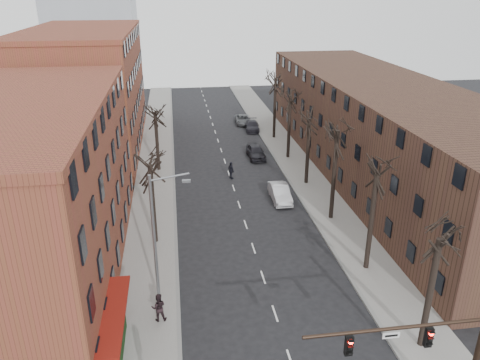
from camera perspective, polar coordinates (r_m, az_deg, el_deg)
name	(u,v)px	position (r m, az deg, el deg)	size (l,w,h in m)	color
sidewalk_left	(156,167)	(53.82, -10.25, 1.58)	(4.00, 90.00, 0.15)	gray
sidewalk_right	(293,160)	(55.45, 6.49, 2.43)	(4.00, 90.00, 0.15)	gray
building_left_near	(22,196)	(34.60, -25.04, -1.77)	(12.00, 26.00, 12.00)	brown
building_left_far	(88,92)	(61.42, -18.09, 10.18)	(12.00, 28.00, 14.00)	brown
building_right	(380,129)	(52.12, 16.70, 6.00)	(12.00, 50.00, 10.00)	#452C20
awning_left	(119,352)	(28.81, -14.55, -19.60)	(1.20, 7.00, 0.15)	maroon
hedge	(114,356)	(27.65, -15.11, -19.97)	(0.80, 6.00, 1.00)	#173312
tree_right_a	(420,346)	(30.13, 21.09, -18.36)	(5.20, 5.20, 10.00)	black
tree_right_b	(366,269)	(35.79, 15.07, -10.39)	(5.20, 5.20, 10.80)	black
tree_right_c	(330,219)	(42.22, 10.97, -4.65)	(5.20, 5.20, 11.60)	black
tree_right_d	(306,184)	(49.11, 8.04, -0.46)	(5.20, 5.20, 10.00)	black
tree_right_e	(288,158)	(56.29, 5.85, 2.69)	(5.20, 5.20, 10.80)	black
tree_right_f	(274,138)	(63.67, 4.15, 5.11)	(5.20, 5.20, 11.60)	black
tree_left_a	(156,242)	(38.41, -10.21, -7.50)	(5.20, 5.20, 9.50)	black
tree_left_b	(159,171)	(52.89, -9.83, 1.14)	(5.20, 5.20, 9.50)	black
signal_mast_arm	(446,352)	(23.24, 23.79, -18.68)	(8.14, 0.30, 7.20)	black
streetlight	(157,236)	(28.96, -10.10, -6.71)	(2.45, 0.22, 9.03)	slate
silver_sedan	(280,193)	(44.76, 4.89, -1.60)	(1.60, 4.59, 1.51)	silver
parked_car_near	(256,152)	(55.80, 1.94, 3.48)	(1.87, 4.64, 1.58)	black
parked_car_mid	(252,126)	(66.88, 1.49, 6.62)	(1.86, 4.57, 1.33)	black
parked_car_far	(243,120)	(70.26, 0.32, 7.37)	(2.07, 4.50, 1.25)	#52555A
pedestrian_b	(159,307)	(29.66, -9.90, -15.04)	(0.89, 0.70, 1.84)	black
pedestrian_crossing	(231,170)	(49.57, -1.10, 1.17)	(1.10, 0.46, 1.88)	black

